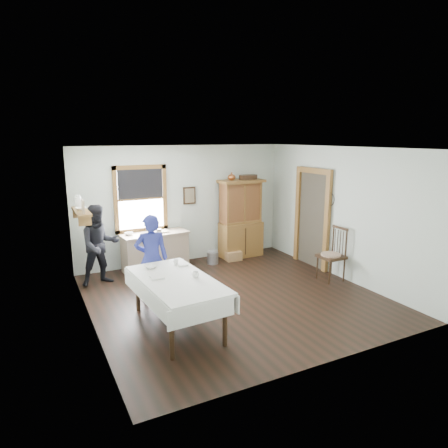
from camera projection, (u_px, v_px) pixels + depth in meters
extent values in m
cube|color=black|center=(233.00, 296.00, 7.37)|extent=(5.00, 5.00, 0.01)
cube|color=white|center=(234.00, 148.00, 6.79)|extent=(5.00, 5.00, 0.01)
cube|color=#B4BEB0|center=(183.00, 204.00, 9.26)|extent=(5.00, 0.01, 2.70)
cube|color=#B4BEB0|center=(330.00, 265.00, 4.90)|extent=(5.00, 0.01, 2.70)
cube|color=#B4BEB0|center=(87.00, 242.00, 5.98)|extent=(0.01, 5.00, 2.70)
cube|color=#B4BEB0|center=(341.00, 213.00, 8.18)|extent=(0.01, 5.00, 2.70)
cube|color=white|center=(140.00, 199.00, 8.76)|extent=(1.00, 0.02, 1.30)
cube|color=olive|center=(139.00, 167.00, 8.59)|extent=(1.18, 0.06, 0.09)
cube|color=olive|center=(142.00, 230.00, 8.89)|extent=(1.18, 0.06, 0.09)
cube|color=olive|center=(116.00, 201.00, 8.50)|extent=(0.09, 0.06, 1.48)
cube|color=olive|center=(165.00, 197.00, 8.98)|extent=(0.09, 0.06, 1.48)
cube|color=black|center=(140.00, 184.00, 8.65)|extent=(0.98, 0.03, 0.63)
cube|color=#3F382D|center=(313.00, 220.00, 8.97)|extent=(0.03, 0.90, 2.10)
cube|color=olive|center=(327.00, 225.00, 8.51)|extent=(0.08, 0.12, 2.10)
cube|color=olive|center=(298.00, 216.00, 9.40)|extent=(0.08, 0.12, 2.10)
cube|color=olive|center=(314.00, 171.00, 8.72)|extent=(0.08, 1.14, 0.12)
cube|color=olive|center=(81.00, 211.00, 7.30)|extent=(0.24, 1.00, 0.04)
cube|color=olive|center=(85.00, 221.00, 6.97)|extent=(0.22, 0.03, 0.18)
cube|color=olive|center=(79.00, 213.00, 7.67)|extent=(0.22, 0.03, 0.18)
cube|color=tan|center=(83.00, 207.00, 7.01)|extent=(0.03, 0.22, 0.24)
cylinder|color=white|center=(78.00, 202.00, 7.58)|extent=(0.12, 0.12, 0.22)
cube|color=#352012|center=(190.00, 196.00, 9.25)|extent=(0.30, 0.04, 0.40)
torus|color=black|center=(330.00, 194.00, 8.34)|extent=(0.01, 0.27, 0.27)
cube|color=tan|center=(155.00, 251.00, 8.78)|extent=(1.50, 0.67, 0.83)
cube|color=olive|center=(241.00, 219.00, 9.68)|extent=(1.12, 0.56, 1.88)
cube|color=white|center=(177.00, 303.00, 6.13)|extent=(1.16, 2.02, 0.78)
cube|color=#352012|center=(331.00, 254.00, 8.10)|extent=(0.53, 0.53, 1.11)
cube|color=#9EA0A6|center=(213.00, 258.00, 9.25)|extent=(0.27, 0.27, 0.28)
cube|color=#9C6D46|center=(233.00, 256.00, 9.51)|extent=(0.39, 0.28, 0.22)
imported|color=navy|center=(152.00, 262.00, 6.99)|extent=(0.61, 0.48, 1.47)
imported|color=black|center=(100.00, 248.00, 7.87)|extent=(0.78, 0.63, 1.48)
imported|color=white|center=(195.00, 275.00, 6.09)|extent=(0.13, 0.13, 0.09)
imported|color=white|center=(176.00, 262.00, 6.69)|extent=(0.11, 0.11, 0.09)
imported|color=white|center=(151.00, 267.00, 6.52)|extent=(0.27, 0.27, 0.05)
imported|color=#7A6B51|center=(159.00, 232.00, 8.77)|extent=(0.18, 0.24, 0.02)
imported|color=white|center=(129.00, 234.00, 8.50)|extent=(0.22, 0.22, 0.06)
imported|color=white|center=(81.00, 208.00, 7.33)|extent=(0.22, 0.22, 0.05)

